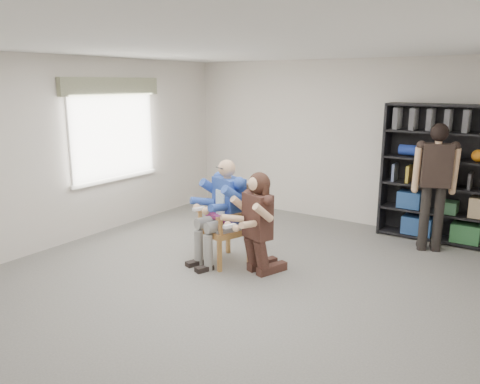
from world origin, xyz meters
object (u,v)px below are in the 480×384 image
Objects in this scene: seated_man at (224,211)px; bookshelf at (443,175)px; kneeling_woman at (255,225)px; standing_man at (434,189)px; armchair at (224,223)px.

seated_man is 3.43m from bookshelf.
bookshelf is (1.66, 2.69, 0.39)m from kneeling_woman.
standing_man is (1.65, 2.17, 0.27)m from kneeling_woman.
seated_man is 3.04m from standing_man.
seated_man is at bearing 0.00° from armchair.
standing_man is (2.23, 2.05, 0.21)m from seated_man.
bookshelf reaches higher than seated_man.
kneeling_woman is at bearing -121.60° from bookshelf.
bookshelf reaches higher than kneeling_woman.
armchair is 0.52× the size of bookshelf.
bookshelf is 0.54m from standing_man.
kneeling_woman is 3.19m from bookshelf.
armchair is 3.45m from bookshelf.
standing_man is at bearing -90.78° from bookshelf.
bookshelf is at bearing 67.66° from standing_man.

